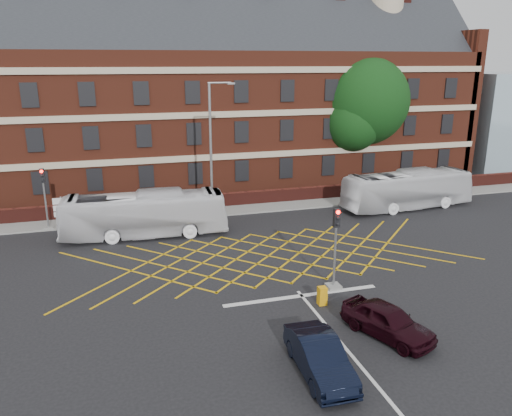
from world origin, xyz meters
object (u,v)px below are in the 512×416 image
object	(u,v)px
bus_right	(408,190)
utility_cabinet	(322,296)
traffic_light_near	(335,256)
direction_signs	(62,208)
car_navy	(320,357)
bus_left	(144,214)
car_maroon	(388,321)
deciduous_tree	(364,107)
street_lamp	(212,175)
traffic_light_far	(46,205)

from	to	relation	value
bus_right	utility_cabinet	distance (m)	18.51
traffic_light_near	direction_signs	bearing A→B (deg)	134.45
car_navy	bus_left	bearing A→B (deg)	107.93
car_maroon	traffic_light_near	xyz separation A→B (m)	(-0.23, 4.86, 1.05)
deciduous_tree	street_lamp	xyz separation A→B (m)	(-15.75, -7.84, -3.68)
car_maroon	traffic_light_far	world-z (taller)	traffic_light_far
deciduous_tree	traffic_light_far	distance (m)	28.26
traffic_light_near	street_lamp	size ratio (longest dim) A/B	0.43
car_navy	utility_cabinet	size ratio (longest dim) A/B	4.82
deciduous_tree	street_lamp	bearing A→B (deg)	-153.53
traffic_light_near	traffic_light_far	size ratio (longest dim) A/B	1.00
deciduous_tree	traffic_light_far	bearing A→B (deg)	-167.03
traffic_light_near	direction_signs	world-z (taller)	traffic_light_near
bus_left	bus_right	xyz separation A→B (m)	(20.30, 0.93, -0.00)
deciduous_tree	traffic_light_far	xyz separation A→B (m)	(-27.03, -6.23, -5.38)
bus_left	bus_right	size ratio (longest dim) A/B	1.00
car_navy	street_lamp	xyz separation A→B (m)	(-0.17, 18.97, 2.76)
street_lamp	utility_cabinet	size ratio (longest dim) A/B	11.04
utility_cabinet	direction_signs	bearing A→B (deg)	129.04
bus_left	deciduous_tree	size ratio (longest dim) A/B	0.92
bus_left	car_maroon	xyz separation A→B (m)	(8.87, -15.70, -0.79)
direction_signs	utility_cabinet	world-z (taller)	direction_signs
bus_left	car_navy	xyz separation A→B (m)	(5.08, -17.35, -0.79)
street_lamp	bus_right	bearing A→B (deg)	-2.59
traffic_light_far	utility_cabinet	distance (m)	20.78
bus_right	deciduous_tree	xyz separation A→B (m)	(0.37, 8.54, 5.64)
car_navy	traffic_light_far	size ratio (longest dim) A/B	1.01
traffic_light_near	deciduous_tree	bearing A→B (deg)	59.37
deciduous_tree	traffic_light_far	size ratio (longest dim) A/B	2.73
street_lamp	utility_cabinet	bearing A→B (deg)	-79.96
bus_left	traffic_light_far	distance (m)	7.15
bus_left	street_lamp	size ratio (longest dim) A/B	1.09
bus_left	bus_right	bearing A→B (deg)	-83.88
bus_right	car_maroon	distance (m)	20.19
car_maroon	traffic_light_near	size ratio (longest dim) A/B	0.97
car_navy	deciduous_tree	size ratio (longest dim) A/B	0.37
direction_signs	deciduous_tree	bearing A→B (deg)	12.94
traffic_light_far	street_lamp	size ratio (longest dim) A/B	0.43
traffic_light_near	street_lamp	bearing A→B (deg)	106.64
bus_right	traffic_light_far	bearing A→B (deg)	80.10
car_maroon	utility_cabinet	size ratio (longest dim) A/B	4.67
bus_right	car_navy	xyz separation A→B (m)	(-15.22, -18.28, -0.79)
deciduous_tree	traffic_light_far	world-z (taller)	deciduous_tree
bus_left	direction_signs	world-z (taller)	bus_left
traffic_light_near	direction_signs	xyz separation A→B (m)	(-14.05, 14.32, -0.39)
street_lamp	direction_signs	xyz separation A→B (m)	(-10.32, 1.85, -2.09)
deciduous_tree	street_lamp	world-z (taller)	deciduous_tree
deciduous_tree	direction_signs	bearing A→B (deg)	-167.06
bus_left	car_navy	size ratio (longest dim) A/B	2.51
car_navy	deciduous_tree	xyz separation A→B (m)	(15.58, 26.82, 6.43)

